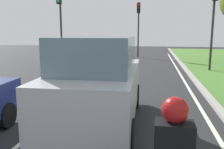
% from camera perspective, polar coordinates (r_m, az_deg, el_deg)
% --- Properties ---
extents(ground_plane, '(60.00, 60.00, 0.00)m').
position_cam_1_polar(ground_plane, '(11.63, -0.48, -1.72)').
color(ground_plane, '#262628').
extents(lane_line_center, '(0.12, 32.00, 0.01)m').
position_cam_1_polar(lane_line_center, '(11.78, -3.83, -1.58)').
color(lane_line_center, silver).
rests_on(lane_line_center, ground).
extents(lane_line_right_edge, '(0.12, 32.00, 0.01)m').
position_cam_1_polar(lane_line_right_edge, '(11.54, 17.40, -2.27)').
color(lane_line_right_edge, silver).
rests_on(lane_line_right_edge, ground).
extents(curb_right, '(0.24, 48.00, 0.12)m').
position_cam_1_polar(curb_right, '(11.60, 19.86, -2.06)').
color(curb_right, '#9E9B93').
rests_on(curb_right, ground).
extents(car_suv_ahead, '(2.10, 4.56, 2.28)m').
position_cam_1_polar(car_suv_ahead, '(6.02, -3.29, -1.58)').
color(car_suv_ahead, '#B7BABF').
rests_on(car_suv_ahead, ground).
extents(car_hatchback_far, '(1.75, 3.71, 1.78)m').
position_cam_1_polar(car_hatchback_far, '(12.71, -9.66, 3.18)').
color(car_hatchback_far, silver).
rests_on(car_hatchback_far, ground).
extents(rider_person, '(0.51, 0.41, 1.16)m').
position_cam_1_polar(rider_person, '(2.70, 14.48, -16.56)').
color(rider_person, black).
rests_on(rider_person, ground).
extents(traffic_light_near_right, '(0.32, 0.50, 5.34)m').
position_cam_1_polar(traffic_light_near_right, '(15.74, 23.29, 13.75)').
color(traffic_light_near_right, '#2D2D2D').
rests_on(traffic_light_near_right, ground).
extents(traffic_light_overhead_left, '(0.32, 0.50, 5.36)m').
position_cam_1_polar(traffic_light_overhead_left, '(17.65, -12.37, 14.04)').
color(traffic_light_overhead_left, '#2D2D2D').
rests_on(traffic_light_overhead_left, ground).
extents(traffic_light_far_median, '(0.32, 0.50, 5.16)m').
position_cam_1_polar(traffic_light_far_median, '(23.13, 6.37, 12.95)').
color(traffic_light_far_median, '#2D2D2D').
rests_on(traffic_light_far_median, ground).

